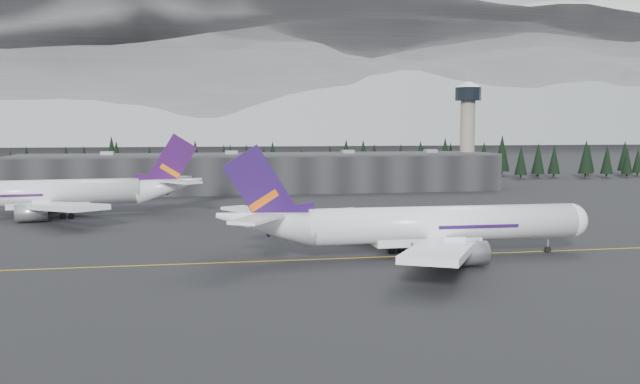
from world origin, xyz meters
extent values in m
plane|color=black|center=(0.00, 0.00, 0.00)|extent=(1400.00, 1400.00, 0.00)
cube|color=gold|center=(0.00, -2.00, 0.01)|extent=(400.00, 0.40, 0.02)
cube|color=black|center=(0.00, 125.00, 6.00)|extent=(160.00, 30.00, 12.00)
cube|color=#333335|center=(0.00, 125.00, 12.30)|extent=(160.00, 30.00, 0.60)
cylinder|color=gray|center=(75.00, 128.00, 16.00)|extent=(5.20, 5.20, 32.00)
cylinder|color=black|center=(75.00, 128.00, 33.25)|extent=(9.20, 9.20, 4.50)
cone|color=silver|center=(75.00, 128.00, 36.70)|extent=(10.00, 10.00, 2.00)
cube|color=black|center=(0.00, 162.00, 7.50)|extent=(360.00, 20.00, 15.00)
cylinder|color=white|center=(16.56, -3.10, 5.46)|extent=(45.67, 6.30, 5.95)
sphere|color=white|center=(39.37, -3.27, 5.46)|extent=(5.95, 5.95, 5.95)
cone|color=white|center=(-13.20, -2.87, 6.35)|extent=(16.71, 6.08, 8.62)
cube|color=white|center=(10.72, 12.32, 3.87)|extent=(19.90, 28.31, 2.54)
cylinder|color=#92949A|center=(16.63, 6.82, 2.18)|extent=(6.48, 3.82, 3.77)
cube|color=white|center=(10.49, -18.43, 3.87)|extent=(20.21, 28.22, 2.54)
cylinder|color=#92949A|center=(16.48, -13.02, 2.18)|extent=(6.48, 3.82, 3.77)
cube|color=#27104D|center=(-13.70, -2.87, 11.41)|extent=(12.57, 0.59, 14.77)
cube|color=#E35A0D|center=(-13.50, -2.87, 9.92)|extent=(4.84, 0.59, 3.64)
cube|color=white|center=(-15.14, 3.09, 7.74)|extent=(9.27, 11.69, 0.50)
cube|color=white|center=(-15.23, -8.81, 7.74)|extent=(9.38, 11.67, 0.50)
cylinder|color=black|center=(35.40, -3.24, 1.49)|extent=(0.50, 0.50, 2.98)
cylinder|color=black|center=(9.65, 1.42, 1.49)|extent=(0.50, 0.50, 2.98)
cylinder|color=black|center=(9.58, -7.51, 1.49)|extent=(0.50, 0.50, 2.98)
cylinder|color=silver|center=(-60.92, 64.60, 5.80)|extent=(48.89, 11.90, 6.32)
cone|color=silver|center=(-29.52, 68.26, 6.75)|extent=(18.32, 8.33, 9.16)
cube|color=silver|center=(-52.75, 49.11, 4.11)|extent=(23.73, 29.09, 2.70)
cylinder|color=#9C9FA5|center=(-59.70, 54.13, 2.32)|extent=(7.27, 4.77, 4.00)
cube|color=silver|center=(-56.53, 81.56, 4.11)|extent=(18.60, 30.57, 2.70)
cylinder|color=#9C9FA5|center=(-62.14, 75.07, 2.32)|extent=(7.27, 4.77, 4.00)
cube|color=#36104D|center=(-28.99, 68.32, 12.12)|extent=(13.32, 2.07, 15.70)
cube|color=orange|center=(-29.20, 68.30, 10.54)|extent=(5.17, 1.18, 3.87)
cube|color=silver|center=(-26.69, 62.22, 8.22)|extent=(10.73, 12.13, 0.53)
cube|color=silver|center=(-28.16, 74.79, 8.22)|extent=(8.95, 12.52, 0.53)
cylinder|color=black|center=(-53.05, 60.74, 1.58)|extent=(0.53, 0.53, 3.16)
cylinder|color=black|center=(-54.14, 70.16, 1.58)|extent=(0.53, 0.53, 3.16)
imported|color=white|center=(-48.01, 104.81, 0.73)|extent=(3.44, 5.64, 1.46)
imported|color=silver|center=(-3.98, 102.94, 0.73)|extent=(4.52, 2.34, 1.47)
camera|label=1|loc=(-25.96, -114.56, 21.42)|focal=40.00mm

